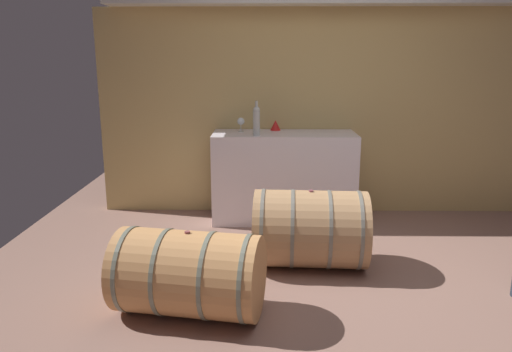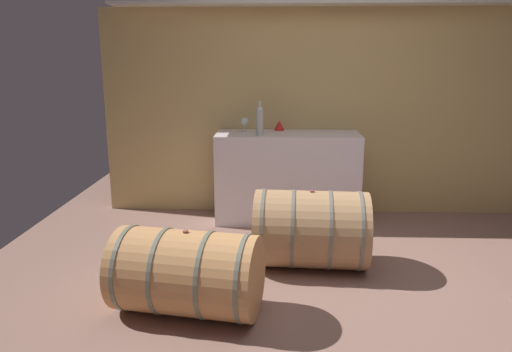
# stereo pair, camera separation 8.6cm
# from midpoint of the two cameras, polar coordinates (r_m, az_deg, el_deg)

# --- Properties ---
(ground_plane) EXTENTS (5.78, 7.41, 0.02)m
(ground_plane) POSITION_cam_midpoint_polar(r_m,az_deg,el_deg) (4.07, 8.06, -10.72)
(ground_plane) COLOR #8B675A
(back_wall_panel) EXTENTS (4.58, 0.10, 2.16)m
(back_wall_panel) POSITION_cam_midpoint_polar(r_m,az_deg,el_deg) (5.30, 6.35, 7.32)
(back_wall_panel) COLOR tan
(back_wall_panel) RESTS_ON ground
(high_shelf_board) EXTENTS (4.22, 0.40, 0.03)m
(high_shelf_board) POSITION_cam_midpoint_polar(r_m,az_deg,el_deg) (5.15, 6.86, 19.33)
(high_shelf_board) COLOR silver
(high_shelf_board) RESTS_ON back_wall_panel
(work_cabinet) EXTENTS (1.45, 0.56, 0.91)m
(work_cabinet) POSITION_cam_midpoint_polar(r_m,az_deg,el_deg) (5.06, 2.76, -0.09)
(work_cabinet) COLOR white
(work_cabinet) RESTS_ON ground
(wine_bottle_clear) EXTENTS (0.07, 0.07, 0.34)m
(wine_bottle_clear) POSITION_cam_midpoint_polar(r_m,az_deg,el_deg) (4.79, -0.46, 6.53)
(wine_bottle_clear) COLOR #B7BCB9
(wine_bottle_clear) RESTS_ON work_cabinet
(wine_glass) EXTENTS (0.08, 0.08, 0.15)m
(wine_glass) POSITION_cam_midpoint_polar(r_m,az_deg,el_deg) (5.03, -2.27, 6.33)
(wine_glass) COLOR white
(wine_glass) RESTS_ON work_cabinet
(red_funnel) EXTENTS (0.11, 0.11, 0.10)m
(red_funnel) POSITION_cam_midpoint_polar(r_m,az_deg,el_deg) (5.15, 1.81, 5.92)
(red_funnel) COLOR red
(red_funnel) RESTS_ON work_cabinet
(wine_barrel_near) EXTENTS (0.93, 0.68, 0.64)m
(wine_barrel_near) POSITION_cam_midpoint_polar(r_m,az_deg,el_deg) (3.98, 5.70, -6.13)
(wine_barrel_near) COLOR tan
(wine_barrel_near) RESTS_ON ground
(wine_barrel_far) EXTENTS (1.02, 0.71, 0.58)m
(wine_barrel_far) POSITION_cam_midpoint_polar(r_m,az_deg,el_deg) (3.30, -8.59, -11.15)
(wine_barrel_far) COLOR tan
(wine_barrel_far) RESTS_ON ground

